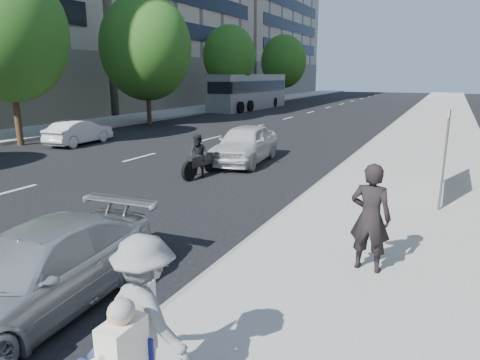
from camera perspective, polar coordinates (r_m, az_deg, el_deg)
The scene contains 17 objects.
ground at distance 8.19m, azimuth -12.97°, elevation -10.49°, with size 160.00×160.00×0.00m, color black.
near_sidewalk at distance 25.95m, azimuth 24.15°, elevation 5.51°, with size 5.00×120.00×0.15m, color gray.
far_sidewalk at distance 33.73m, azimuth -14.00°, elevation 7.99°, with size 4.50×120.00×0.15m, color gray.
far_bldg_north at distance 76.89m, azimuth -1.24°, elevation 21.92°, with size 22.00×28.00×28.00m, color #BEAF8E.
tree_far_b at distance 23.11m, azimuth -28.63°, elevation 16.77°, with size 5.40×5.40×8.24m.
tree_far_c at distance 30.14m, azimuth -12.44°, elevation 16.84°, with size 6.00×6.00×8.47m.
tree_far_d at distance 40.27m, azimuth -1.40°, elevation 16.15°, with size 4.80×4.80×7.65m.
tree_far_e at distance 53.08m, azimuth 5.83°, elevation 15.44°, with size 5.40×5.40×7.89m.
seated_protester at distance 4.35m, azimuth -16.36°, elevation -21.18°, with size 0.83×1.11×1.31m.
jogger at distance 4.56m, azimuth -12.42°, elevation -17.29°, with size 1.10×0.63×1.70m, color gray.
pedestrian_woman at distance 7.33m, azimuth 16.99°, elevation -4.81°, with size 0.66×0.44×1.82m, color black.
protest_banner at distance 12.61m, azimuth 25.63°, elevation 3.74°, with size 0.08×3.06×2.20m.
parked_sedan at distance 6.84m, azimuth -25.55°, elevation -11.03°, with size 1.71×4.20×1.22m, color #B0B3B8.
white_sedan_near at distance 16.52m, azimuth 0.62°, elevation 4.86°, with size 1.72×4.27×1.46m, color silver.
white_sedan_mid at distance 22.33m, azimuth -20.66°, elevation 5.99°, with size 1.25×3.59×1.18m, color silver.
motorcycle at distance 14.24m, azimuth -5.51°, elevation 2.95°, with size 0.74×2.05×1.42m.
bus at distance 42.48m, azimuth 1.25°, elevation 11.65°, with size 3.00×12.13×3.30m.
Camera 1 is at (4.81, -5.73, 3.34)m, focal length 32.00 mm.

